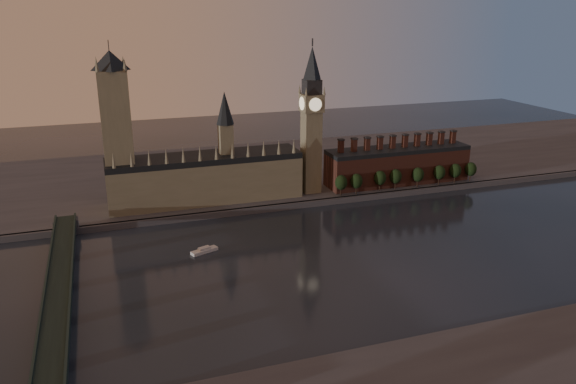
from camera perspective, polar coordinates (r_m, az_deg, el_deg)
name	(u,v)px	position (r m, az deg, el deg)	size (l,w,h in m)	color
ground	(365,259)	(310.34, 7.88, -6.80)	(900.00, 900.00, 0.00)	black
north_bank	(270,171)	(465.33, -1.86, 2.19)	(900.00, 182.00, 4.00)	#4A4A50
palace_of_westminster	(206,175)	(386.35, -8.30, 1.67)	(130.00, 30.30, 74.00)	#776E54
victoria_tower	(116,127)	(372.06, -17.05, 6.37)	(24.00, 24.00, 108.00)	#776E54
big_ben	(311,119)	(393.11, 2.40, 7.42)	(15.00, 15.00, 107.00)	#776E54
chimney_block	(397,165)	(431.55, 11.04, 2.76)	(110.00, 25.00, 37.00)	brown
embankment_tree_0	(341,182)	(396.11, 5.42, 0.97)	(8.60, 8.60, 14.88)	black
embankment_tree_1	(356,181)	(400.45, 6.97, 1.11)	(8.60, 8.60, 14.88)	black
embankment_tree_2	(380,178)	(410.21, 9.33, 1.41)	(8.60, 8.60, 14.88)	black
embankment_tree_3	(396,176)	(416.10, 10.89, 1.56)	(8.60, 8.60, 14.88)	black
embankment_tree_4	(418,175)	(424.10, 13.07, 1.73)	(8.60, 8.60, 14.88)	black
embankment_tree_5	(439,172)	(433.80, 15.13, 1.94)	(8.60, 8.60, 14.88)	black
embankment_tree_6	(455,171)	(441.65, 16.64, 2.09)	(8.60, 8.60, 14.88)	black
embankment_tree_7	(471,169)	(449.08, 18.08, 2.21)	(8.60, 8.60, 14.88)	black
westminster_bridge	(59,294)	(277.36, -22.27, -9.57)	(14.00, 200.00, 11.55)	#1B2A24
river_boat	(204,250)	(319.03, -8.49, -5.88)	(16.06, 9.51, 3.10)	silver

